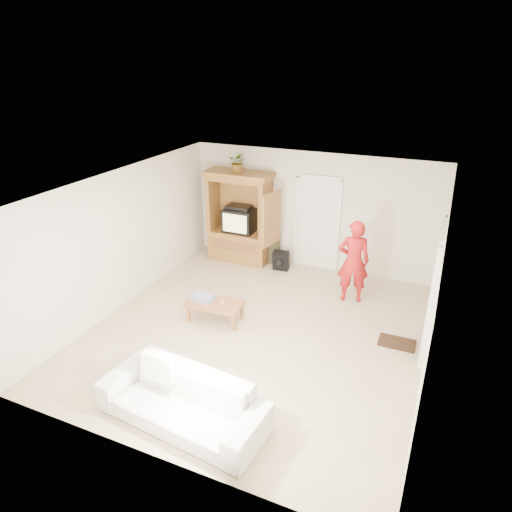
# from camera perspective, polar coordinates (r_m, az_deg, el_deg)

# --- Properties ---
(floor) EXTENTS (6.00, 6.00, 0.00)m
(floor) POSITION_cam_1_polar(r_m,az_deg,el_deg) (8.12, 0.17, -9.36)
(floor) COLOR tan
(floor) RESTS_ON ground
(ceiling) EXTENTS (6.00, 6.00, 0.00)m
(ceiling) POSITION_cam_1_polar(r_m,az_deg,el_deg) (7.04, 0.20, 8.61)
(ceiling) COLOR white
(ceiling) RESTS_ON floor
(wall_back) EXTENTS (5.50, 0.00, 5.50)m
(wall_back) POSITION_cam_1_polar(r_m,az_deg,el_deg) (10.12, 6.97, 5.58)
(wall_back) COLOR silver
(wall_back) RESTS_ON floor
(wall_front) EXTENTS (5.50, 0.00, 5.50)m
(wall_front) POSITION_cam_1_polar(r_m,az_deg,el_deg) (5.26, -13.28, -13.76)
(wall_front) COLOR silver
(wall_front) RESTS_ON floor
(wall_left) EXTENTS (0.00, 6.00, 6.00)m
(wall_left) POSITION_cam_1_polar(r_m,az_deg,el_deg) (8.86, -16.39, 2.03)
(wall_left) COLOR silver
(wall_left) RESTS_ON floor
(wall_right) EXTENTS (0.00, 6.00, 6.00)m
(wall_right) POSITION_cam_1_polar(r_m,az_deg,el_deg) (6.99, 21.43, -4.76)
(wall_right) COLOR silver
(wall_right) RESTS_ON floor
(armoire) EXTENTS (1.82, 1.14, 2.10)m
(armoire) POSITION_cam_1_polar(r_m,az_deg,el_deg) (10.48, -1.96, 4.14)
(armoire) COLOR olive
(armoire) RESTS_ON floor
(door_back) EXTENTS (0.85, 0.05, 2.04)m
(door_back) POSITION_cam_1_polar(r_m,az_deg,el_deg) (10.15, 7.65, 3.92)
(door_back) COLOR white
(door_back) RESTS_ON floor
(doorway_right) EXTENTS (0.05, 0.90, 2.04)m
(doorway_right) POSITION_cam_1_polar(r_m,az_deg,el_deg) (7.65, 21.23, -4.56)
(doorway_right) COLOR black
(doorway_right) RESTS_ON floor
(framed_picture) EXTENTS (0.03, 0.60, 0.48)m
(framed_picture) POSITION_cam_1_polar(r_m,az_deg,el_deg) (8.62, 22.43, 2.69)
(framed_picture) COLOR black
(framed_picture) RESTS_ON wall_right
(doormat) EXTENTS (0.60, 0.40, 0.02)m
(doormat) POSITION_cam_1_polar(r_m,az_deg,el_deg) (8.17, 17.17, -10.31)
(doormat) COLOR #382316
(doormat) RESTS_ON floor
(plant) EXTENTS (0.41, 0.36, 0.43)m
(plant) POSITION_cam_1_polar(r_m,az_deg,el_deg) (10.08, -2.27, 11.65)
(plant) COLOR #4C7238
(plant) RESTS_ON armoire
(man) EXTENTS (0.69, 0.55, 1.66)m
(man) POSITION_cam_1_polar(r_m,az_deg,el_deg) (8.91, 12.08, -0.66)
(man) COLOR #A71619
(man) RESTS_ON floor
(sofa) EXTENTS (2.35, 1.12, 0.66)m
(sofa) POSITION_cam_1_polar(r_m,az_deg,el_deg) (6.29, -9.20, -17.45)
(sofa) COLOR silver
(sofa) RESTS_ON floor
(coffee_table) EXTENTS (1.04, 0.63, 0.37)m
(coffee_table) POSITION_cam_1_polar(r_m,az_deg,el_deg) (8.29, -5.16, -6.08)
(coffee_table) COLOR #9D6036
(coffee_table) RESTS_ON floor
(towel) EXTENTS (0.40, 0.30, 0.08)m
(towel) POSITION_cam_1_polar(r_m,az_deg,el_deg) (8.36, -6.73, -5.19)
(towel) COLOR #C94391
(towel) RESTS_ON coffee_table
(candle) EXTENTS (0.08, 0.08, 0.10)m
(candle) POSITION_cam_1_polar(r_m,az_deg,el_deg) (8.22, -4.20, -5.54)
(candle) COLOR tan
(candle) RESTS_ON coffee_table
(backpack_black) EXTENTS (0.37, 0.24, 0.43)m
(backpack_black) POSITION_cam_1_polar(r_m,az_deg,el_deg) (10.22, 3.14, -0.61)
(backpack_black) COLOR black
(backpack_black) RESTS_ON floor
(backpack_olive) EXTENTS (0.44, 0.37, 0.72)m
(backpack_olive) POSITION_cam_1_polar(r_m,az_deg,el_deg) (10.60, 1.77, 1.19)
(backpack_olive) COLOR #47442B
(backpack_olive) RESTS_ON floor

